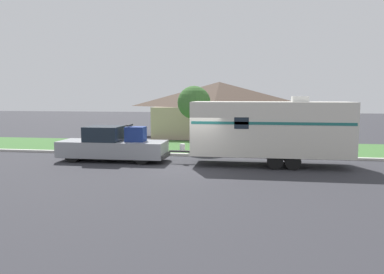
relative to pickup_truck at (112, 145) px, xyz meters
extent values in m
plane|color=#2D2D33|center=(4.77, -1.44, -0.86)|extent=(120.00, 120.00, 0.00)
cube|color=beige|center=(4.77, 2.31, -0.79)|extent=(80.00, 0.30, 0.14)
cube|color=#3D6B33|center=(4.77, 5.96, -0.84)|extent=(80.00, 7.00, 0.03)
cube|color=tan|center=(4.74, 13.69, 0.45)|extent=(10.54, 7.27, 2.62)
pyramid|color=#4C3D33|center=(4.74, 13.69, 2.83)|extent=(11.39, 7.85, 2.14)
cube|color=#4C3828|center=(4.74, 10.08, 0.19)|extent=(1.00, 0.06, 2.10)
cylinder|color=black|center=(-1.97, -0.78, -0.42)|extent=(0.87, 0.28, 0.87)
cylinder|color=black|center=(-1.97, 0.78, -0.42)|extent=(0.87, 0.28, 0.87)
cylinder|color=black|center=(1.89, -0.78, -0.42)|extent=(0.87, 0.28, 0.87)
cylinder|color=black|center=(1.89, 0.78, -0.42)|extent=(0.87, 0.28, 0.87)
cube|color=gray|center=(-1.10, 0.00, -0.18)|extent=(3.62, 1.91, 0.87)
cube|color=#19232D|center=(-0.45, 0.00, 0.65)|extent=(1.88, 1.76, 0.80)
cube|color=gray|center=(1.83, 0.00, -0.18)|extent=(2.24, 1.91, 0.87)
cube|color=#333333|center=(3.01, 0.00, -0.50)|extent=(0.12, 1.72, 0.20)
cube|color=navy|center=(1.34, 0.00, 0.65)|extent=(1.03, 0.80, 0.80)
cube|color=black|center=(1.01, 0.00, 1.13)|extent=(0.10, 0.88, 0.08)
cylinder|color=black|center=(8.69, -1.09, -0.47)|extent=(0.77, 0.22, 0.77)
cylinder|color=black|center=(8.69, 1.09, -0.47)|extent=(0.77, 0.22, 0.77)
cylinder|color=black|center=(9.53, -1.09, -0.47)|extent=(0.77, 0.22, 0.77)
cylinder|color=black|center=(9.53, 1.09, -0.47)|extent=(0.77, 0.22, 0.77)
cube|color=beige|center=(8.47, 0.00, 1.06)|extent=(7.95, 2.46, 2.70)
cube|color=#1E6660|center=(8.47, -1.23, 1.40)|extent=(7.79, 0.01, 0.14)
cube|color=#383838|center=(3.85, 0.00, -0.24)|extent=(1.30, 0.12, 0.10)
cylinder|color=silver|center=(3.91, 0.00, -0.01)|extent=(0.28, 0.28, 0.36)
cube|color=silver|center=(9.91, 0.00, 2.55)|extent=(0.80, 0.68, 0.28)
cube|color=#19232D|center=(7.04, -1.23, 1.40)|extent=(0.70, 0.01, 0.56)
cylinder|color=brown|center=(0.07, 3.23, -0.28)|extent=(0.09, 0.09, 1.15)
cube|color=#B2B2B2|center=(0.07, 3.23, 0.40)|extent=(0.48, 0.20, 0.22)
cylinder|color=brown|center=(3.79, 5.00, 0.29)|extent=(0.24, 0.24, 2.30)
sphere|color=#38662D|center=(3.79, 5.00, 2.26)|extent=(2.19, 2.19, 2.19)
camera|label=1|loc=(7.44, -19.42, 2.75)|focal=35.00mm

